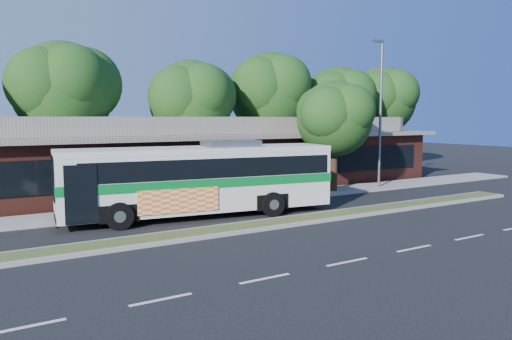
% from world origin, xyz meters
% --- Properties ---
extents(ground, '(120.00, 120.00, 0.00)m').
position_xyz_m(ground, '(0.00, 0.00, 0.00)').
color(ground, black).
rests_on(ground, ground).
extents(median_strip, '(26.00, 1.10, 0.15)m').
position_xyz_m(median_strip, '(0.00, 0.60, 0.07)').
color(median_strip, '#4B5423').
rests_on(median_strip, ground).
extents(sidewalk, '(44.00, 2.60, 0.12)m').
position_xyz_m(sidewalk, '(0.00, 6.40, 0.06)').
color(sidewalk, gray).
rests_on(sidewalk, ground).
extents(plaza_building, '(33.20, 11.20, 4.45)m').
position_xyz_m(plaza_building, '(0.00, 12.99, 2.13)').
color(plaza_building, '#55231A').
rests_on(plaza_building, ground).
extents(lamp_post, '(0.93, 0.18, 9.07)m').
position_xyz_m(lamp_post, '(9.56, 6.00, 4.90)').
color(lamp_post, slate).
rests_on(lamp_post, ground).
extents(tree_bg_b, '(6.69, 6.00, 9.00)m').
position_xyz_m(tree_bg_b, '(-6.57, 16.14, 6.14)').
color(tree_bg_b, black).
rests_on(tree_bg_b, ground).
extents(tree_bg_c, '(6.24, 5.60, 8.26)m').
position_xyz_m(tree_bg_c, '(1.40, 15.13, 5.59)').
color(tree_bg_c, black).
rests_on(tree_bg_c, ground).
extents(tree_bg_d, '(6.91, 6.20, 9.37)m').
position_xyz_m(tree_bg_d, '(8.45, 16.15, 6.42)').
color(tree_bg_d, black).
rests_on(tree_bg_d, ground).
extents(tree_bg_e, '(6.47, 5.80, 8.50)m').
position_xyz_m(tree_bg_e, '(14.42, 15.14, 5.74)').
color(tree_bg_e, black).
rests_on(tree_bg_e, ground).
extents(tree_bg_f, '(6.69, 6.00, 8.92)m').
position_xyz_m(tree_bg_f, '(20.43, 16.14, 6.06)').
color(tree_bg_f, black).
rests_on(tree_bg_f, ground).
extents(transit_bus, '(12.29, 4.22, 3.39)m').
position_xyz_m(transit_bus, '(-3.71, 3.79, 1.89)').
color(transit_bus, silver).
rests_on(transit_bus, ground).
extents(sidewalk_tree, '(4.90, 4.39, 6.54)m').
position_xyz_m(sidewalk_tree, '(6.32, 6.22, 4.44)').
color(sidewalk_tree, black).
rests_on(sidewalk_tree, ground).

